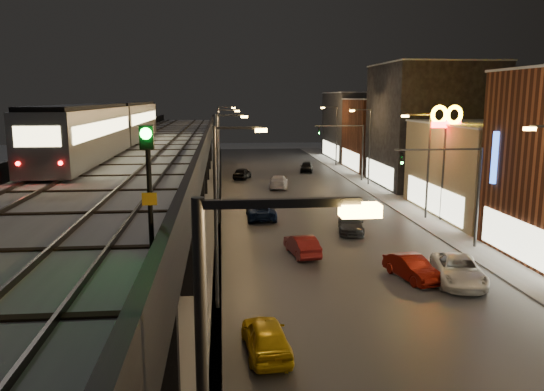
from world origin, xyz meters
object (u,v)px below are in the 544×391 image
car_near_white (302,246)px  car_onc_dark (458,271)px  rail_signal (148,163)px  car_mid_silver (261,211)px  car_mid_dark (279,182)px  car_onc_white (351,224)px  car_onc_silver (412,269)px  subway_train (112,126)px  car_onc_red (307,167)px  car_far_white (242,174)px  car_taxi (266,338)px

car_near_white → car_onc_dark: car_onc_dark is taller
rail_signal → car_mid_silver: rail_signal is taller
car_mid_silver → car_mid_dark: car_mid_dark is taller
car_near_white → car_onc_white: 7.39m
car_onc_silver → car_onc_dark: car_onc_dark is taller
car_near_white → subway_train: bearing=-37.7°
car_mid_silver → car_onc_dark: size_ratio=0.99×
car_onc_silver → car_onc_dark: size_ratio=0.78×
rail_signal → car_onc_white: (11.59, 26.45, -8.10)m
car_near_white → car_onc_red: (6.63, 39.24, 0.03)m
rail_signal → car_onc_dark: (14.84, 14.67, -8.04)m
car_near_white → car_mid_dark: 26.36m
rail_signal → car_onc_dark: size_ratio=0.57×
car_mid_dark → car_onc_red: 13.97m
rail_signal → car_onc_silver: 21.42m
rail_signal → car_onc_white: size_ratio=0.66×
rail_signal → car_far_white: size_ratio=0.73×
car_taxi → car_onc_red: bearing=-105.3°
rail_signal → car_mid_dark: rail_signal is taller
car_taxi → car_far_white: (0.92, 47.12, -0.00)m
subway_train → car_far_white: subway_train is taller
car_taxi → car_onc_silver: (9.04, 8.09, -0.03)m
car_onc_dark → car_onc_red: bearing=104.9°
rail_signal → car_onc_silver: (12.44, 15.45, -8.10)m
car_onc_silver → subway_train: bearing=132.0°
subway_train → car_mid_silver: size_ratio=6.23×
car_mid_dark → car_onc_red: (5.32, 12.92, -0.03)m
car_near_white → car_onc_white: bearing=-137.9°
car_taxi → car_onc_dark: size_ratio=0.79×
car_mid_dark → car_onc_silver: bearing=105.7°
car_onc_white → car_onc_dark: bearing=-63.6°
car_near_white → car_mid_dark: bearing=-101.4°
rail_signal → car_mid_silver: 33.19m
rail_signal → car_onc_red: 62.02m
rail_signal → car_onc_red: size_ratio=0.73×
rail_signal → car_near_white: size_ratio=0.73×
car_near_white → car_mid_silver: (-1.89, 11.07, 0.05)m
rail_signal → car_onc_dark: bearing=44.7°
subway_train → car_onc_dark: size_ratio=6.19×
car_far_white → rail_signal: bearing=102.1°
subway_train → car_far_white: size_ratio=7.83×
car_onc_white → car_onc_red: 33.59m
subway_train → car_mid_dark: size_ratio=6.41×
car_near_white → car_onc_silver: car_near_white is taller
car_taxi → car_mid_dark: car_mid_dark is taller
car_taxi → car_onc_white: size_ratio=0.90×
subway_train → car_mid_silver: 14.14m
car_onc_silver → car_onc_dark: bearing=-31.8°
car_mid_silver → car_mid_dark: bearing=-101.6°
car_far_white → car_onc_white: car_far_white is taller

